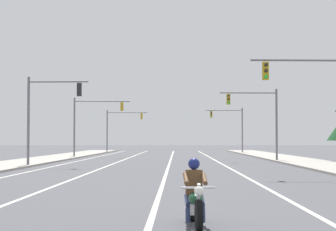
{
  "coord_description": "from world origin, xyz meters",
  "views": [
    {
      "loc": [
        0.88,
        -6.64,
        1.87
      ],
      "look_at": [
        0.51,
        18.39,
        2.84
      ],
      "focal_mm": 66.14,
      "sensor_mm": 36.0,
      "label": 1
    }
  ],
  "objects_px": {
    "traffic_signal_mid_left": "(91,118)",
    "traffic_signal_far_right": "(232,123)",
    "motorcycle_with_rider": "(195,198)",
    "traffic_signal_far_left": "(119,124)",
    "traffic_signal_near_right": "(321,95)",
    "traffic_signal_mid_right": "(260,113)",
    "traffic_signal_near_left": "(45,108)"
  },
  "relations": [
    {
      "from": "traffic_signal_mid_left",
      "to": "motorcycle_with_rider",
      "type": "bearing_deg",
      "value": -79.52
    },
    {
      "from": "traffic_signal_mid_left",
      "to": "traffic_signal_near_left",
      "type": "bearing_deg",
      "value": -90.31
    },
    {
      "from": "traffic_signal_near_left",
      "to": "traffic_signal_far_right",
      "type": "height_order",
      "value": "same"
    },
    {
      "from": "traffic_signal_mid_left",
      "to": "traffic_signal_far_right",
      "type": "xyz_separation_m",
      "value": [
        16.39,
        20.21,
        -0.05
      ]
    },
    {
      "from": "traffic_signal_near_left",
      "to": "traffic_signal_mid_right",
      "type": "relative_size",
      "value": 1.0
    },
    {
      "from": "traffic_signal_mid_left",
      "to": "traffic_signal_far_right",
      "type": "height_order",
      "value": "same"
    },
    {
      "from": "traffic_signal_mid_right",
      "to": "traffic_signal_near_right",
      "type": "bearing_deg",
      "value": -89.63
    },
    {
      "from": "motorcycle_with_rider",
      "to": "traffic_signal_mid_right",
      "type": "bearing_deg",
      "value": 80.32
    },
    {
      "from": "motorcycle_with_rider",
      "to": "traffic_signal_mid_left",
      "type": "relative_size",
      "value": 0.35
    },
    {
      "from": "traffic_signal_near_right",
      "to": "traffic_signal_mid_right",
      "type": "xyz_separation_m",
      "value": [
        -0.14,
        21.69,
        -0.01
      ]
    },
    {
      "from": "traffic_signal_mid_right",
      "to": "traffic_signal_far_right",
      "type": "bearing_deg",
      "value": 89.38
    },
    {
      "from": "motorcycle_with_rider",
      "to": "traffic_signal_near_right",
      "type": "distance_m",
      "value": 19.15
    },
    {
      "from": "traffic_signal_near_left",
      "to": "traffic_signal_far_left",
      "type": "bearing_deg",
      "value": 89.35
    },
    {
      "from": "traffic_signal_far_right",
      "to": "motorcycle_with_rider",
      "type": "bearing_deg",
      "value": -95.68
    },
    {
      "from": "traffic_signal_near_left",
      "to": "traffic_signal_far_right",
      "type": "relative_size",
      "value": 1.0
    },
    {
      "from": "traffic_signal_mid_right",
      "to": "traffic_signal_far_left",
      "type": "distance_m",
      "value": 41.04
    },
    {
      "from": "traffic_signal_near_left",
      "to": "traffic_signal_mid_left",
      "type": "height_order",
      "value": "same"
    },
    {
      "from": "traffic_signal_near_right",
      "to": "traffic_signal_mid_right",
      "type": "distance_m",
      "value": 21.69
    },
    {
      "from": "traffic_signal_near_right",
      "to": "traffic_signal_mid_left",
      "type": "bearing_deg",
      "value": 116.12
    },
    {
      "from": "motorcycle_with_rider",
      "to": "traffic_signal_far_right",
      "type": "xyz_separation_m",
      "value": [
        7.04,
        70.76,
        3.52
      ]
    },
    {
      "from": "traffic_signal_far_left",
      "to": "traffic_signal_mid_right",
      "type": "bearing_deg",
      "value": -67.64
    },
    {
      "from": "traffic_signal_far_right",
      "to": "traffic_signal_far_left",
      "type": "height_order",
      "value": "same"
    },
    {
      "from": "traffic_signal_mid_left",
      "to": "traffic_signal_far_right",
      "type": "relative_size",
      "value": 1.0
    },
    {
      "from": "traffic_signal_near_right",
      "to": "traffic_signal_far_right",
      "type": "bearing_deg",
      "value": 89.78
    },
    {
      "from": "traffic_signal_near_right",
      "to": "motorcycle_with_rider",
      "type": "bearing_deg",
      "value": -111.28
    },
    {
      "from": "motorcycle_with_rider",
      "to": "traffic_signal_near_right",
      "type": "bearing_deg",
      "value": 68.72
    },
    {
      "from": "traffic_signal_far_right",
      "to": "traffic_signal_far_left",
      "type": "distance_m",
      "value": 17.2
    },
    {
      "from": "traffic_signal_mid_right",
      "to": "traffic_signal_far_right",
      "type": "height_order",
      "value": "same"
    },
    {
      "from": "traffic_signal_near_right",
      "to": "traffic_signal_mid_right",
      "type": "relative_size",
      "value": 1.0
    },
    {
      "from": "traffic_signal_far_right",
      "to": "traffic_signal_far_left",
      "type": "xyz_separation_m",
      "value": [
        -15.95,
        6.42,
        0.06
      ]
    },
    {
      "from": "motorcycle_with_rider",
      "to": "traffic_signal_far_left",
      "type": "bearing_deg",
      "value": 96.59
    },
    {
      "from": "traffic_signal_mid_right",
      "to": "motorcycle_with_rider",
      "type": "bearing_deg",
      "value": -99.68
    }
  ]
}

